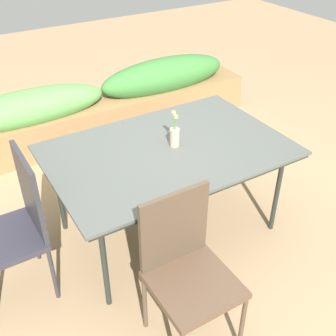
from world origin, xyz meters
name	(u,v)px	position (x,y,z in m)	size (l,w,h in m)	color
ground_plane	(165,220)	(0.00, 0.00, 0.00)	(12.00, 12.00, 0.00)	#9E7F5B
dining_table	(168,153)	(-0.03, -0.10, 0.71)	(1.69, 1.12, 0.75)	#4C514C
chair_end_left	(16,223)	(-1.14, -0.09, 0.56)	(0.46, 0.46, 1.01)	#2E2C37
chair_near_left	(186,265)	(-0.41, -0.92, 0.55)	(0.45, 0.45, 0.97)	brown
flower_vase	(175,135)	(0.03, -0.08, 0.84)	(0.07, 0.07, 0.28)	tan
planter_box	(104,105)	(0.19, 1.61, 0.33)	(3.42, 0.49, 0.71)	olive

